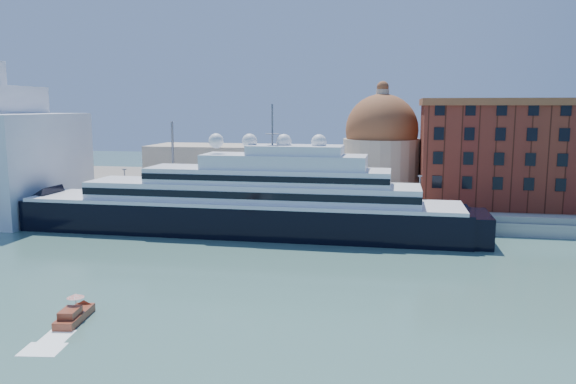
# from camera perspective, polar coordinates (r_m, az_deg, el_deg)

# --- Properties ---
(ground) EXTENTS (400.00, 400.00, 0.00)m
(ground) POSITION_cam_1_polar(r_m,az_deg,el_deg) (83.89, -7.24, -7.67)
(ground) COLOR #386159
(ground) RESTS_ON ground
(quay) EXTENTS (180.00, 10.00, 2.50)m
(quay) POSITION_cam_1_polar(r_m,az_deg,el_deg) (115.47, -2.02, -2.45)
(quay) COLOR gray
(quay) RESTS_ON ground
(land) EXTENTS (260.00, 72.00, 2.00)m
(land) POSITION_cam_1_polar(r_m,az_deg,el_deg) (155.18, 1.36, 0.33)
(land) COLOR slate
(land) RESTS_ON ground
(quay_fence) EXTENTS (180.00, 0.10, 1.20)m
(quay_fence) POSITION_cam_1_polar(r_m,az_deg,el_deg) (110.82, -2.54, -1.95)
(quay_fence) COLOR slate
(quay_fence) RESTS_ON quay
(superyacht) EXTENTS (93.64, 12.98, 27.99)m
(superyacht) POSITION_cam_1_polar(r_m,az_deg,el_deg) (105.79, -6.31, -1.55)
(superyacht) COLOR black
(superyacht) RESTS_ON ground
(water_taxi) EXTENTS (3.06, 6.71, 3.07)m
(water_taxi) POSITION_cam_1_polar(r_m,az_deg,el_deg) (67.65, -20.93, -11.57)
(water_taxi) COLOR maroon
(water_taxi) RESTS_ON ground
(warehouse) EXTENTS (43.00, 19.00, 23.25)m
(warehouse) POSITION_cam_1_polar(r_m,az_deg,el_deg) (131.52, 22.59, 3.77)
(warehouse) COLOR maroon
(warehouse) RESTS_ON land
(church) EXTENTS (66.00, 18.00, 25.50)m
(church) POSITION_cam_1_polar(r_m,az_deg,el_deg) (136.07, 2.83, 3.35)
(church) COLOR beige
(church) RESTS_ON land
(lamp_posts) EXTENTS (120.80, 2.40, 18.00)m
(lamp_posts) POSITION_cam_1_polar(r_m,az_deg,el_deg) (115.97, -8.35, 1.81)
(lamp_posts) COLOR slate
(lamp_posts) RESTS_ON quay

